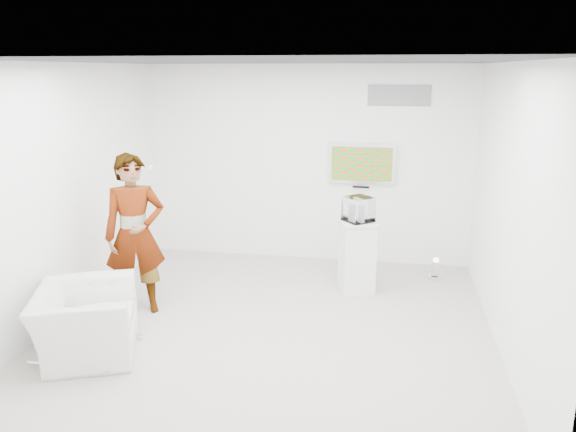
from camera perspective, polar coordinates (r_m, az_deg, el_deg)
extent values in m
cube|color=#B1ACA2|center=(6.73, -1.46, -10.96)|extent=(5.00, 5.00, 0.01)
cube|color=#323235|center=(6.07, -1.65, 15.40)|extent=(5.00, 5.00, 0.01)
cube|color=white|center=(8.65, 1.87, 5.24)|extent=(5.00, 0.01, 3.00)
cube|color=white|center=(3.93, -9.11, -6.70)|extent=(5.00, 0.01, 3.00)
cube|color=white|center=(7.17, -21.52, 2.24)|extent=(0.01, 5.00, 3.00)
cube|color=white|center=(6.23, 21.58, 0.48)|extent=(0.01, 5.00, 3.00)
cube|color=silver|center=(8.51, 7.52, 5.30)|extent=(1.00, 0.08, 0.60)
cube|color=slate|center=(8.43, 11.23, 11.91)|extent=(0.90, 0.02, 0.30)
imported|color=silver|center=(7.01, -15.29, -1.85)|extent=(0.86, 0.76, 1.97)
imported|color=silver|center=(6.33, -19.86, -10.08)|extent=(1.31, 1.39, 0.72)
cube|color=silver|center=(7.61, 7.00, -4.06)|extent=(0.60, 0.60, 0.97)
cylinder|color=silver|center=(8.30, 14.75, -5.26)|extent=(0.25, 0.25, 0.31)
cube|color=silver|center=(7.43, 7.16, 0.69)|extent=(0.46, 0.46, 0.33)
cube|color=silver|center=(7.44, 7.14, 0.35)|extent=(0.14, 0.17, 0.24)
cube|color=silver|center=(7.00, -13.74, 4.86)|extent=(0.07, 0.13, 0.03)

